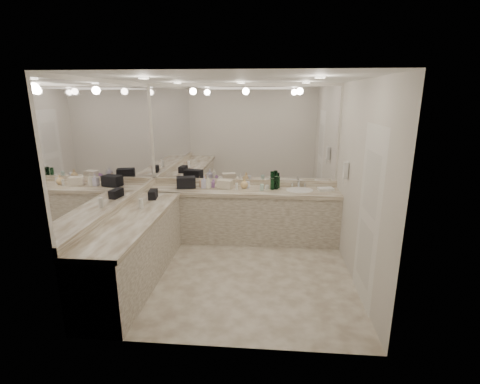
# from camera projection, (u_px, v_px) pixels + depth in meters

# --- Properties ---
(floor) EXTENTS (3.20, 3.20, 0.00)m
(floor) POSITION_uv_depth(u_px,v_px,m) (235.00, 273.00, 4.88)
(floor) COLOR beige
(floor) RESTS_ON ground
(ceiling) EXTENTS (3.20, 3.20, 0.00)m
(ceiling) POSITION_uv_depth(u_px,v_px,m) (235.00, 78.00, 4.19)
(ceiling) COLOR white
(ceiling) RESTS_ON floor
(wall_back) EXTENTS (3.20, 0.02, 2.60)m
(wall_back) POSITION_uv_depth(u_px,v_px,m) (243.00, 162.00, 5.97)
(wall_back) COLOR beige
(wall_back) RESTS_ON floor
(wall_left) EXTENTS (0.02, 3.00, 2.60)m
(wall_left) POSITION_uv_depth(u_px,v_px,m) (116.00, 181.00, 4.66)
(wall_left) COLOR beige
(wall_left) RESTS_ON floor
(wall_right) EXTENTS (0.02, 3.00, 2.60)m
(wall_right) POSITION_uv_depth(u_px,v_px,m) (360.00, 186.00, 4.40)
(wall_right) COLOR beige
(wall_right) RESTS_ON floor
(vanity_back_base) EXTENTS (3.20, 0.60, 0.84)m
(vanity_back_base) POSITION_uv_depth(u_px,v_px,m) (242.00, 216.00, 5.92)
(vanity_back_base) COLOR beige
(vanity_back_base) RESTS_ON floor
(vanity_back_top) EXTENTS (3.20, 0.64, 0.06)m
(vanity_back_top) POSITION_uv_depth(u_px,v_px,m) (242.00, 191.00, 5.79)
(vanity_back_top) COLOR beige
(vanity_back_top) RESTS_ON vanity_back_base
(vanity_left_base) EXTENTS (0.60, 2.40, 0.84)m
(vanity_left_base) POSITION_uv_depth(u_px,v_px,m) (135.00, 251.00, 4.58)
(vanity_left_base) COLOR beige
(vanity_left_base) RESTS_ON floor
(vanity_left_top) EXTENTS (0.64, 2.42, 0.06)m
(vanity_left_top) POSITION_uv_depth(u_px,v_px,m) (133.00, 219.00, 4.46)
(vanity_left_top) COLOR beige
(vanity_left_top) RESTS_ON vanity_left_base
(backsplash_back) EXTENTS (3.20, 0.04, 0.10)m
(backsplash_back) POSITION_uv_depth(u_px,v_px,m) (243.00, 182.00, 6.05)
(backsplash_back) COLOR beige
(backsplash_back) RESTS_ON vanity_back_top
(backsplash_left) EXTENTS (0.04, 3.00, 0.10)m
(backsplash_left) POSITION_uv_depth(u_px,v_px,m) (120.00, 205.00, 4.75)
(backsplash_left) COLOR beige
(backsplash_left) RESTS_ON vanity_left_top
(mirror_back) EXTENTS (3.12, 0.01, 1.55)m
(mirror_back) POSITION_uv_depth(u_px,v_px,m) (243.00, 134.00, 5.83)
(mirror_back) COLOR white
(mirror_back) RESTS_ON wall_back
(mirror_left) EXTENTS (0.01, 2.92, 1.55)m
(mirror_left) POSITION_uv_depth(u_px,v_px,m) (114.00, 145.00, 4.53)
(mirror_left) COLOR white
(mirror_left) RESTS_ON wall_left
(sink) EXTENTS (0.44, 0.44, 0.03)m
(sink) POSITION_uv_depth(u_px,v_px,m) (299.00, 191.00, 5.72)
(sink) COLOR white
(sink) RESTS_ON vanity_back_top
(faucet) EXTENTS (0.24, 0.16, 0.14)m
(faucet) POSITION_uv_depth(u_px,v_px,m) (299.00, 183.00, 5.90)
(faucet) COLOR silver
(faucet) RESTS_ON vanity_back_top
(wall_phone) EXTENTS (0.06, 0.10, 0.24)m
(wall_phone) POSITION_uv_depth(u_px,v_px,m) (346.00, 170.00, 5.07)
(wall_phone) COLOR white
(wall_phone) RESTS_ON wall_right
(door) EXTENTS (0.02, 0.82, 2.10)m
(door) POSITION_uv_depth(u_px,v_px,m) (368.00, 217.00, 3.99)
(door) COLOR white
(door) RESTS_ON wall_right
(black_toiletry_bag) EXTENTS (0.35, 0.27, 0.18)m
(black_toiletry_bag) POSITION_uv_depth(u_px,v_px,m) (186.00, 183.00, 5.84)
(black_toiletry_bag) COLOR black
(black_toiletry_bag) RESTS_ON vanity_back_top
(black_bag_spill) EXTENTS (0.15, 0.26, 0.13)m
(black_bag_spill) POSITION_uv_depth(u_px,v_px,m) (153.00, 194.00, 5.25)
(black_bag_spill) COLOR black
(black_bag_spill) RESTS_ON vanity_left_top
(cream_cosmetic_case) EXTENTS (0.27, 0.21, 0.14)m
(cream_cosmetic_case) POSITION_uv_depth(u_px,v_px,m) (225.00, 184.00, 5.82)
(cream_cosmetic_case) COLOR beige
(cream_cosmetic_case) RESTS_ON vanity_back_top
(hand_towel) EXTENTS (0.27, 0.20, 0.04)m
(hand_towel) POSITION_uv_depth(u_px,v_px,m) (326.00, 189.00, 5.71)
(hand_towel) COLOR white
(hand_towel) RESTS_ON vanity_back_top
(lotion_left) EXTENTS (0.06, 0.06, 0.14)m
(lotion_left) POSITION_uv_depth(u_px,v_px,m) (141.00, 204.00, 4.76)
(lotion_left) COLOR white
(lotion_left) RESTS_ON vanity_left_top
(soap_bottle_a) EXTENTS (0.09, 0.09, 0.22)m
(soap_bottle_a) POSITION_uv_depth(u_px,v_px,m) (208.00, 182.00, 5.79)
(soap_bottle_a) COLOR silver
(soap_bottle_a) RESTS_ON vanity_back_top
(soap_bottle_b) EXTENTS (0.10, 0.11, 0.21)m
(soap_bottle_b) POSITION_uv_depth(u_px,v_px,m) (204.00, 182.00, 5.82)
(soap_bottle_b) COLOR silver
(soap_bottle_b) RESTS_ON vanity_back_top
(soap_bottle_c) EXTENTS (0.17, 0.17, 0.17)m
(soap_bottle_c) POSITION_uv_depth(u_px,v_px,m) (244.00, 183.00, 5.82)
(soap_bottle_c) COLOR #DDB777
(soap_bottle_c) RESTS_ON vanity_back_top
(green_bottle_0) EXTENTS (0.06, 0.06, 0.21)m
(green_bottle_0) POSITION_uv_depth(u_px,v_px,m) (276.00, 183.00, 5.77)
(green_bottle_0) COLOR #114220
(green_bottle_0) RESTS_ON vanity_back_top
(green_bottle_1) EXTENTS (0.06, 0.06, 0.19)m
(green_bottle_1) POSITION_uv_depth(u_px,v_px,m) (278.00, 182.00, 5.84)
(green_bottle_1) COLOR #114220
(green_bottle_1) RESTS_ON vanity_back_top
(green_bottle_2) EXTENTS (0.07, 0.07, 0.20)m
(green_bottle_2) POSITION_uv_depth(u_px,v_px,m) (276.00, 183.00, 5.76)
(green_bottle_2) COLOR #114220
(green_bottle_2) RESTS_ON vanity_back_top
(green_bottle_3) EXTENTS (0.06, 0.06, 0.19)m
(green_bottle_3) POSITION_uv_depth(u_px,v_px,m) (272.00, 184.00, 5.73)
(green_bottle_3) COLOR #114220
(green_bottle_3) RESTS_ON vanity_back_top
(amenity_bottle_0) EXTENTS (0.04, 0.04, 0.12)m
(amenity_bottle_0) POSITION_uv_depth(u_px,v_px,m) (201.00, 183.00, 5.91)
(amenity_bottle_0) COLOR #E0B28C
(amenity_bottle_0) RESTS_ON vanity_back_top
(amenity_bottle_1) EXTENTS (0.06, 0.06, 0.12)m
(amenity_bottle_1) POSITION_uv_depth(u_px,v_px,m) (248.00, 185.00, 5.84)
(amenity_bottle_1) COLOR silver
(amenity_bottle_1) RESTS_ON vanity_back_top
(amenity_bottle_2) EXTENTS (0.06, 0.06, 0.11)m
(amenity_bottle_2) POSITION_uv_depth(u_px,v_px,m) (262.00, 187.00, 5.69)
(amenity_bottle_2) COLOR silver
(amenity_bottle_2) RESTS_ON vanity_back_top
(amenity_bottle_3) EXTENTS (0.05, 0.05, 0.14)m
(amenity_bottle_3) POSITION_uv_depth(u_px,v_px,m) (188.00, 183.00, 5.92)
(amenity_bottle_3) COLOR #E0B28C
(amenity_bottle_3) RESTS_ON vanity_back_top
(amenity_bottle_4) EXTENTS (0.05, 0.05, 0.12)m
(amenity_bottle_4) POSITION_uv_depth(u_px,v_px,m) (237.00, 186.00, 5.73)
(amenity_bottle_4) COLOR white
(amenity_bottle_4) RESTS_ON vanity_back_top
(amenity_bottle_5) EXTENTS (0.04, 0.04, 0.12)m
(amenity_bottle_5) POSITION_uv_depth(u_px,v_px,m) (214.00, 183.00, 5.93)
(amenity_bottle_5) COLOR #9966B2
(amenity_bottle_5) RESTS_ON vanity_back_top
(amenity_bottle_6) EXTENTS (0.06, 0.06, 0.10)m
(amenity_bottle_6) POSITION_uv_depth(u_px,v_px,m) (213.00, 185.00, 5.88)
(amenity_bottle_6) COLOR #9966B2
(amenity_bottle_6) RESTS_ON vanity_back_top
(amenity_bottle_7) EXTENTS (0.06, 0.06, 0.07)m
(amenity_bottle_7) POSITION_uv_depth(u_px,v_px,m) (267.00, 187.00, 5.79)
(amenity_bottle_7) COLOR white
(amenity_bottle_7) RESTS_ON vanity_back_top
(amenity_bottle_8) EXTENTS (0.05, 0.05, 0.10)m
(amenity_bottle_8) POSITION_uv_depth(u_px,v_px,m) (194.00, 184.00, 5.93)
(amenity_bottle_8) COLOR #E0B28C
(amenity_bottle_8) RESTS_ON vanity_back_top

